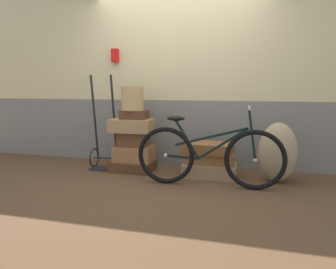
{
  "coord_description": "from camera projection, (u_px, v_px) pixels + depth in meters",
  "views": [
    {
      "loc": [
        1.04,
        -3.72,
        1.18
      ],
      "look_at": [
        0.01,
        0.15,
        0.56
      ],
      "focal_mm": 32.77,
      "sensor_mm": 36.0,
      "label": 1
    }
  ],
  "objects": [
    {
      "name": "ground",
      "position": [
        164.0,
        181.0,
        4.0
      ],
      "size": [
        9.18,
        5.2,
        0.06
      ],
      "primitive_type": "cube",
      "color": "#513823"
    },
    {
      "name": "wicker_basket",
      "position": [
        132.0,
        98.0,
        4.22
      ],
      "size": [
        0.31,
        0.31,
        0.33
      ],
      "primitive_type": "cylinder",
      "color": "tan",
      "rests_on": "suitcase_4"
    },
    {
      "name": "suitcase_6",
      "position": [
        210.0,
        158.0,
        4.07
      ],
      "size": [
        0.64,
        0.36,
        0.14
      ],
      "primitive_type": "cube",
      "rotation": [
        0.0,
        0.0,
        0.01
      ],
      "color": "brown",
      "rests_on": "suitcase_5"
    },
    {
      "name": "luggage_trolley",
      "position": [
        105.0,
        146.0,
        4.48
      ],
      "size": [
        0.39,
        0.36,
        1.35
      ],
      "color": "black",
      "rests_on": "ground"
    },
    {
      "name": "suitcase_3",
      "position": [
        132.0,
        125.0,
        4.27
      ],
      "size": [
        0.6,
        0.4,
        0.18
      ],
      "primitive_type": "cube",
      "rotation": [
        0.0,
        0.0,
        0.05
      ],
      "color": "#9E754C",
      "rests_on": "suitcase_2"
    },
    {
      "name": "suitcase_4",
      "position": [
        134.0,
        115.0,
        4.25
      ],
      "size": [
        0.37,
        0.26,
        0.12
      ],
      "primitive_type": "cube",
      "rotation": [
        0.0,
        0.0,
        0.02
      ],
      "color": "#4C2D19",
      "rests_on": "suitcase_3"
    },
    {
      "name": "bicycle",
      "position": [
        209.0,
        156.0,
        3.62
      ],
      "size": [
        1.76,
        0.46,
        0.96
      ],
      "color": "black",
      "rests_on": "ground"
    },
    {
      "name": "suitcase_2",
      "position": [
        134.0,
        139.0,
        4.31
      ],
      "size": [
        0.41,
        0.28,
        0.2
      ],
      "primitive_type": "cube",
      "rotation": [
        0.0,
        0.0,
        -0.02
      ],
      "color": "brown",
      "rests_on": "suitcase_1"
    },
    {
      "name": "suitcase_0",
      "position": [
        133.0,
        166.0,
        4.38
      ],
      "size": [
        0.61,
        0.46,
        0.14
      ],
      "primitive_type": "cube",
      "rotation": [
        0.0,
        0.0,
        -0.05
      ],
      "color": "#4C2D19",
      "rests_on": "ground"
    },
    {
      "name": "burlap_sack",
      "position": [
        278.0,
        153.0,
        3.8
      ],
      "size": [
        0.46,
        0.39,
        0.75
      ],
      "primitive_type": "ellipsoid",
      "color": "#9E8966",
      "rests_on": "ground"
    },
    {
      "name": "suitcase_7",
      "position": [
        207.0,
        148.0,
        4.07
      ],
      "size": [
        0.69,
        0.45,
        0.13
      ],
      "primitive_type": "cube",
      "rotation": [
        0.0,
        0.0,
        -0.06
      ],
      "color": "brown",
      "rests_on": "suitcase_6"
    },
    {
      "name": "station_building",
      "position": [
        180.0,
        66.0,
        4.57
      ],
      "size": [
        7.18,
        0.74,
        2.97
      ],
      "color": "slate",
      "rests_on": "ground"
    },
    {
      "name": "suitcase_5",
      "position": [
        210.0,
        170.0,
        4.07
      ],
      "size": [
        0.7,
        0.41,
        0.18
      ],
      "primitive_type": "cube",
      "rotation": [
        0.0,
        0.0,
        0.01
      ],
      "color": "#937051",
      "rests_on": "ground"
    },
    {
      "name": "suitcase_1",
      "position": [
        134.0,
        153.0,
        4.35
      ],
      "size": [
        0.55,
        0.36,
        0.22
      ],
      "primitive_type": "cube",
      "rotation": [
        0.0,
        0.0,
        -0.02
      ],
      "color": "olive",
      "rests_on": "suitcase_0"
    }
  ]
}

